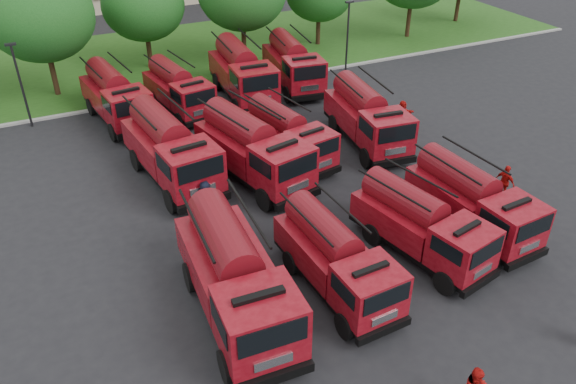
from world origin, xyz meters
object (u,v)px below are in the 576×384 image
object	(u,v)px
firefighter_2	(501,198)
fire_truck_4	(170,149)
fire_truck_10	(242,72)
firefighter_4	(208,215)
fire_truck_3	(472,200)
fire_truck_6	(287,135)
firefighter_5	(400,126)
fire_truck_1	(336,258)
fire_truck_7	(367,117)
fire_truck_8	(115,96)
fire_truck_5	(252,149)
fire_truck_2	(420,225)
fire_truck_11	(293,64)
firefighter_3	(429,197)
fire_truck_9	(178,89)
fire_truck_0	(235,277)

from	to	relation	value
firefighter_2	fire_truck_4	bearing A→B (deg)	47.85
fire_truck_10	firefighter_4	distance (m)	14.06
fire_truck_4	firefighter_2	world-z (taller)	fire_truck_4
fire_truck_3	fire_truck_6	size ratio (longest dim) A/B	1.02
firefighter_5	fire_truck_4	bearing A→B (deg)	27.52
fire_truck_10	fire_truck_1	bearing A→B (deg)	-97.50
fire_truck_7	firefighter_4	size ratio (longest dim) A/B	4.07
firefighter_4	firefighter_5	world-z (taller)	firefighter_4
fire_truck_7	firefighter_4	bearing A→B (deg)	-156.89
fire_truck_1	fire_truck_8	size ratio (longest dim) A/B	0.89
fire_truck_10	fire_truck_4	bearing A→B (deg)	-126.76
fire_truck_5	fire_truck_10	distance (m)	10.66
fire_truck_1	fire_truck_4	world-z (taller)	fire_truck_4
fire_truck_5	firefighter_5	size ratio (longest dim) A/B	4.80
fire_truck_5	firefighter_5	distance (m)	10.75
fire_truck_2	fire_truck_5	world-z (taller)	fire_truck_5
firefighter_4	firefighter_5	distance (m)	14.24
fire_truck_8	fire_truck_11	xyz separation A→B (m)	(12.12, 0.43, 0.04)
fire_truck_4	firefighter_3	bearing A→B (deg)	-40.16
fire_truck_9	firefighter_3	world-z (taller)	fire_truck_9
fire_truck_1	fire_truck_7	xyz separation A→B (m)	(7.62, 9.92, 0.17)
fire_truck_2	fire_truck_6	world-z (taller)	fire_truck_2
fire_truck_2	fire_truck_6	xyz separation A→B (m)	(-1.41, 9.73, -0.01)
fire_truck_8	fire_truck_9	size ratio (longest dim) A/B	1.08
firefighter_3	firefighter_2	bearing A→B (deg)	150.78
fire_truck_4	fire_truck_9	bearing A→B (deg)	64.42
fire_truck_7	firefighter_4	distance (m)	11.07
fire_truck_5	fire_truck_8	distance (m)	11.08
fire_truck_1	firefighter_4	bearing A→B (deg)	110.07
fire_truck_1	firefighter_3	bearing A→B (deg)	23.59
fire_truck_1	fire_truck_8	world-z (taller)	fire_truck_8
fire_truck_10	fire_truck_11	world-z (taller)	fire_truck_10
fire_truck_3	fire_truck_6	xyz separation A→B (m)	(-4.48, 9.27, -0.06)
fire_truck_5	fire_truck_7	world-z (taller)	fire_truck_5
fire_truck_6	fire_truck_10	world-z (taller)	fire_truck_10
fire_truck_3	fire_truck_9	world-z (taller)	fire_truck_3
fire_truck_2	firefighter_3	size ratio (longest dim) A/B	4.41
fire_truck_10	fire_truck_11	size ratio (longest dim) A/B	1.05
fire_truck_3	fire_truck_5	xyz separation A→B (m)	(-6.95, 8.15, 0.20)
fire_truck_0	fire_truck_10	bearing A→B (deg)	70.63
fire_truck_0	fire_truck_3	bearing A→B (deg)	5.47
fire_truck_0	firefighter_2	xyz separation A→B (m)	(14.44, 1.75, -1.74)
fire_truck_11	firefighter_3	distance (m)	15.83
fire_truck_7	fire_truck_9	size ratio (longest dim) A/B	1.09
fire_truck_9	fire_truck_11	xyz separation A→B (m)	(8.30, 0.65, 0.16)
fire_truck_0	fire_truck_1	world-z (taller)	fire_truck_0
fire_truck_7	fire_truck_1	bearing A→B (deg)	-120.80
firefighter_4	fire_truck_7	bearing A→B (deg)	-111.73
fire_truck_0	fire_truck_8	bearing A→B (deg)	94.72
fire_truck_0	fire_truck_9	world-z (taller)	fire_truck_0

